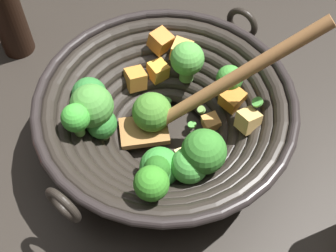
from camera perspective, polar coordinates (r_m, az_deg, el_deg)
ground_plane at (r=0.68m, az=-0.31°, el=-1.93°), size 4.00×4.00×0.00m
wok at (r=0.62m, az=-0.50°, el=1.35°), size 0.38×0.36×0.22m
soy_sauce_bottle at (r=0.79m, az=-19.98°, el=13.59°), size 0.05×0.05×0.21m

